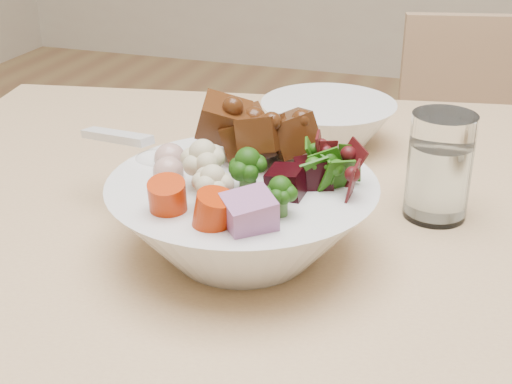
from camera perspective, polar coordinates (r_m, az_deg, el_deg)
chair_far at (r=1.44m, az=18.20°, el=-0.99°), size 0.43×0.43×0.78m
food_bowl at (r=0.65m, az=-0.88°, el=-1.61°), size 0.24×0.24×0.13m
soup_spoon at (r=0.70m, az=-8.56°, el=2.99°), size 0.15×0.09×0.03m
water_glass at (r=0.74m, az=14.42°, el=1.67°), size 0.06×0.06×0.11m
side_bowl at (r=0.91m, az=5.76°, el=5.45°), size 0.17×0.17×0.06m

